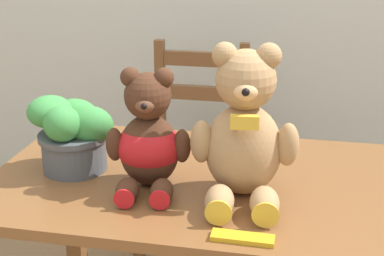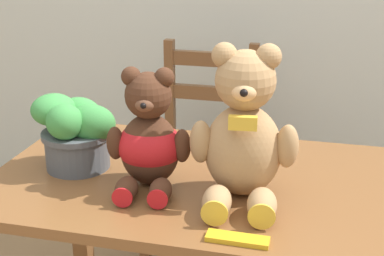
# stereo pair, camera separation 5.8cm
# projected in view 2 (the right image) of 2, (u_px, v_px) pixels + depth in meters

# --- Properties ---
(dining_table) EXTENTS (1.22, 0.72, 0.75)m
(dining_table) POSITION_uv_depth(u_px,v_px,m) (208.00, 215.00, 1.55)
(dining_table) COLOR brown
(dining_table) RESTS_ON ground_plane
(wooden_chair_behind) EXTENTS (0.40, 0.43, 0.97)m
(wooden_chair_behind) POSITION_uv_depth(u_px,v_px,m) (203.00, 163.00, 2.27)
(wooden_chair_behind) COLOR brown
(wooden_chair_behind) RESTS_ON ground_plane
(teddy_bear_left) EXTENTS (0.23, 0.25, 0.33)m
(teddy_bear_left) POSITION_uv_depth(u_px,v_px,m) (149.00, 140.00, 1.43)
(teddy_bear_left) COLOR #472819
(teddy_bear_left) RESTS_ON dining_table
(teddy_bear_right) EXTENTS (0.28, 0.29, 0.40)m
(teddy_bear_right) POSITION_uv_depth(u_px,v_px,m) (243.00, 134.00, 1.35)
(teddy_bear_right) COLOR tan
(teddy_bear_right) RESTS_ON dining_table
(potted_plant) EXTENTS (0.25, 0.20, 0.22)m
(potted_plant) POSITION_uv_depth(u_px,v_px,m) (75.00, 130.00, 1.54)
(potted_plant) COLOR #4C5156
(potted_plant) RESTS_ON dining_table
(chocolate_bar) EXTENTS (0.14, 0.04, 0.01)m
(chocolate_bar) POSITION_uv_depth(u_px,v_px,m) (238.00, 239.00, 1.20)
(chocolate_bar) COLOR gold
(chocolate_bar) RESTS_ON dining_table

